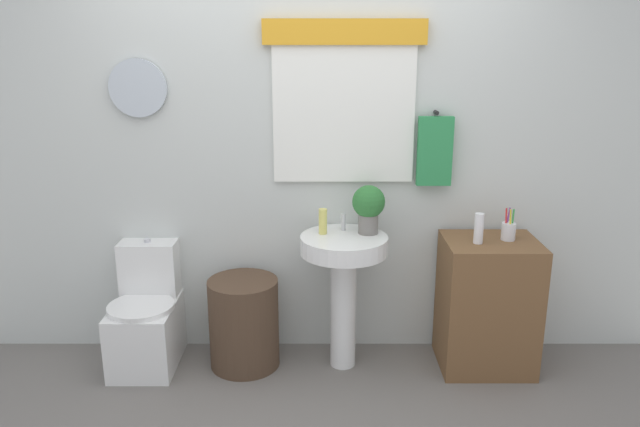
{
  "coord_description": "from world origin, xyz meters",
  "views": [
    {
      "loc": [
        0.08,
        -2.44,
        1.88
      ],
      "look_at": [
        0.08,
        0.8,
        0.96
      ],
      "focal_mm": 34.34,
      "sensor_mm": 36.0,
      "label": 1
    }
  ],
  "objects": [
    {
      "name": "laundry_hamper",
      "position": [
        -0.36,
        0.85,
        0.27
      ],
      "size": [
        0.41,
        0.41,
        0.54
      ],
      "primitive_type": "cylinder",
      "color": "#4C3828",
      "rests_on": "ground_plane"
    },
    {
      "name": "faucet",
      "position": [
        0.22,
        0.97,
        0.86
      ],
      "size": [
        0.03,
        0.03,
        0.1
      ],
      "primitive_type": "cylinder",
      "color": "silver",
      "rests_on": "pedestal_sink"
    },
    {
      "name": "lotion_bottle",
      "position": [
        0.97,
        0.81,
        0.87
      ],
      "size": [
        0.05,
        0.05,
        0.17
      ],
      "primitive_type": "cylinder",
      "color": "white",
      "rests_on": "wooden_cabinet"
    },
    {
      "name": "wooden_cabinet",
      "position": [
        1.06,
        0.85,
        0.39
      ],
      "size": [
        0.53,
        0.44,
        0.78
      ],
      "primitive_type": "cube",
      "color": "brown",
      "rests_on": "ground_plane"
    },
    {
      "name": "back_wall",
      "position": [
        0.0,
        1.15,
        1.31
      ],
      "size": [
        4.4,
        0.18,
        2.6
      ],
      "color": "silver",
      "rests_on": "ground_plane"
    },
    {
      "name": "potted_plant",
      "position": [
        0.36,
        0.91,
        0.97
      ],
      "size": [
        0.19,
        0.19,
        0.28
      ],
      "color": "slate",
      "rests_on": "pedestal_sink"
    },
    {
      "name": "toilet",
      "position": [
        -0.95,
        0.88,
        0.28
      ],
      "size": [
        0.38,
        0.51,
        0.74
      ],
      "color": "white",
      "rests_on": "ground_plane"
    },
    {
      "name": "toothbrush_cup",
      "position": [
        1.16,
        0.87,
        0.84
      ],
      "size": [
        0.08,
        0.08,
        0.19
      ],
      "color": "silver",
      "rests_on": "wooden_cabinet"
    },
    {
      "name": "soap_bottle",
      "position": [
        0.1,
        0.9,
        0.88
      ],
      "size": [
        0.05,
        0.05,
        0.15
      ],
      "primitive_type": "cylinder",
      "color": "#DBD166",
      "rests_on": "pedestal_sink"
    },
    {
      "name": "pedestal_sink",
      "position": [
        0.22,
        0.85,
        0.6
      ],
      "size": [
        0.5,
        0.5,
        0.81
      ],
      "color": "white",
      "rests_on": "ground_plane"
    }
  ]
}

